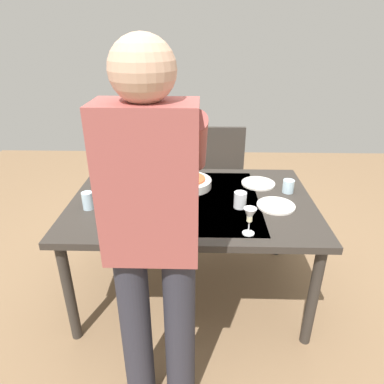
# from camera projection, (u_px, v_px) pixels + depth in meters

# --- Properties ---
(ground_plane) EXTENTS (6.00, 6.00, 0.00)m
(ground_plane) POSITION_uv_depth(u_px,v_px,m) (192.00, 288.00, 2.46)
(ground_plane) COLOR #846647
(dining_table) EXTENTS (1.52, 1.03, 0.72)m
(dining_table) POSITION_uv_depth(u_px,v_px,m) (192.00, 208.00, 2.18)
(dining_table) COLOR #332D28
(dining_table) RESTS_ON ground_plane
(chair_near) EXTENTS (0.40, 0.40, 0.91)m
(chair_near) POSITION_uv_depth(u_px,v_px,m) (222.00, 173.00, 3.03)
(chair_near) COLOR black
(chair_near) RESTS_ON ground_plane
(person_server) EXTENTS (0.42, 0.61, 1.69)m
(person_server) POSITION_uv_depth(u_px,v_px,m) (153.00, 233.00, 1.35)
(person_server) COLOR #2D2D38
(person_server) RESTS_ON ground_plane
(wine_bottle) EXTENTS (0.07, 0.07, 0.30)m
(wine_bottle) POSITION_uv_depth(u_px,v_px,m) (138.00, 175.00, 2.22)
(wine_bottle) COLOR black
(wine_bottle) RESTS_ON dining_table
(wine_glass_left) EXTENTS (0.07, 0.07, 0.15)m
(wine_glass_left) POSITION_uv_depth(u_px,v_px,m) (250.00, 216.00, 1.74)
(wine_glass_left) COLOR white
(wine_glass_left) RESTS_ON dining_table
(wine_glass_right) EXTENTS (0.07, 0.07, 0.15)m
(wine_glass_right) POSITION_uv_depth(u_px,v_px,m) (108.00, 161.00, 2.46)
(wine_glass_right) COLOR white
(wine_glass_right) RESTS_ON dining_table
(water_cup_near_left) EXTENTS (0.08, 0.08, 0.10)m
(water_cup_near_left) POSITION_uv_depth(u_px,v_px,m) (240.00, 200.00, 2.03)
(water_cup_near_left) COLOR silver
(water_cup_near_left) RESTS_ON dining_table
(water_cup_near_right) EXTENTS (0.07, 0.07, 0.09)m
(water_cup_near_right) POSITION_uv_depth(u_px,v_px,m) (288.00, 186.00, 2.22)
(water_cup_near_right) COLOR silver
(water_cup_near_right) RESTS_ON dining_table
(water_cup_far_left) EXTENTS (0.07, 0.07, 0.10)m
(water_cup_far_left) POSITION_uv_depth(u_px,v_px,m) (153.00, 170.00, 2.46)
(water_cup_far_left) COLOR silver
(water_cup_far_left) RESTS_ON dining_table
(water_cup_far_right) EXTENTS (0.07, 0.07, 0.11)m
(water_cup_far_right) POSITION_uv_depth(u_px,v_px,m) (88.00, 201.00, 2.02)
(water_cup_far_right) COLOR silver
(water_cup_far_right) RESTS_ON dining_table
(serving_bowl_pasta) EXTENTS (0.30, 0.30, 0.07)m
(serving_bowl_pasta) POSITION_uv_depth(u_px,v_px,m) (189.00, 182.00, 2.30)
(serving_bowl_pasta) COLOR silver
(serving_bowl_pasta) RESTS_ON dining_table
(dinner_plate_near) EXTENTS (0.23, 0.23, 0.01)m
(dinner_plate_near) POSITION_uv_depth(u_px,v_px,m) (258.00, 183.00, 2.35)
(dinner_plate_near) COLOR silver
(dinner_plate_near) RESTS_ON dining_table
(dinner_plate_far) EXTENTS (0.23, 0.23, 0.01)m
(dinner_plate_far) POSITION_uv_depth(u_px,v_px,m) (276.00, 206.00, 2.06)
(dinner_plate_far) COLOR silver
(dinner_plate_far) RESTS_ON dining_table
(table_knife) EXTENTS (0.09, 0.19, 0.00)m
(table_knife) POSITION_uv_depth(u_px,v_px,m) (175.00, 229.00, 1.83)
(table_knife) COLOR silver
(table_knife) RESTS_ON dining_table
(table_fork) EXTENTS (0.06, 0.18, 0.00)m
(table_fork) POSITION_uv_depth(u_px,v_px,m) (138.00, 209.00, 2.03)
(table_fork) COLOR silver
(table_fork) RESTS_ON dining_table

